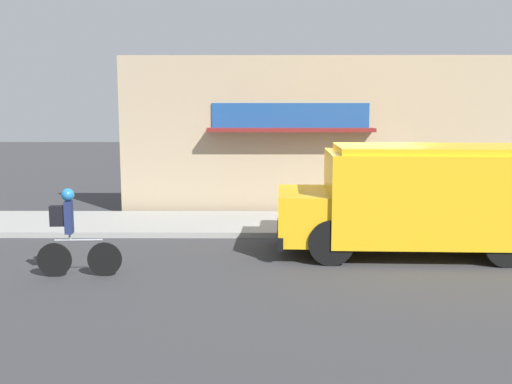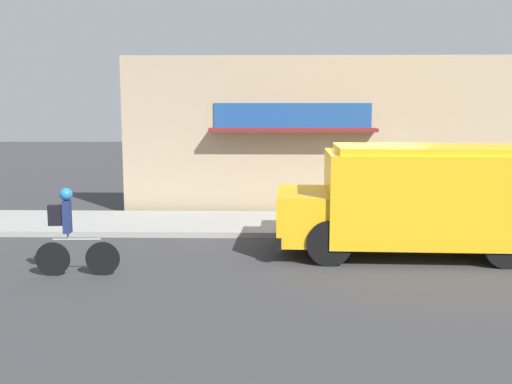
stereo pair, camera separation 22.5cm
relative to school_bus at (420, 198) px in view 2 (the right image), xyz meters
name	(u,v)px [view 2 (the right image)]	position (x,y,z in m)	size (l,w,h in m)	color
ground_plane	(359,239)	(-0.99, 1.38, -1.17)	(70.00, 70.00, 0.00)	#38383A
sidewalk	(351,224)	(-0.99, 2.77, -1.11)	(28.00, 2.78, 0.13)	#999993
storefront	(342,136)	(-1.05, 4.48, 1.01)	(12.21, 0.74, 4.34)	tan
school_bus	(420,198)	(0.00, 0.00, 0.00)	(5.39, 2.75, 2.21)	yellow
cyclist	(70,231)	(-6.57, -1.68, -0.37)	(1.49, 0.22, 1.58)	black
trash_bin	(473,207)	(2.06, 2.86, -0.67)	(0.47, 0.47, 0.75)	slate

